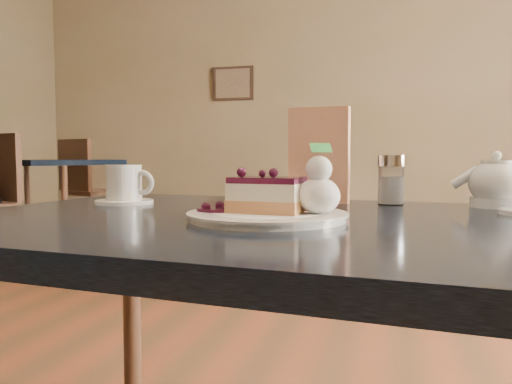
% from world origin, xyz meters
% --- Properties ---
extents(main_table, '(1.21, 0.87, 0.72)m').
position_xyz_m(main_table, '(0.16, 0.02, 0.64)').
color(main_table, black).
rests_on(main_table, ground).
extents(dessert_plate, '(0.25, 0.25, 0.01)m').
position_xyz_m(dessert_plate, '(0.15, -0.03, 0.72)').
color(dessert_plate, white).
rests_on(dessert_plate, main_table).
extents(cheesecake_slice, '(0.12, 0.09, 0.06)m').
position_xyz_m(cheesecake_slice, '(0.15, -0.03, 0.76)').
color(cheesecake_slice, '#E7A166').
rests_on(cheesecake_slice, dessert_plate).
extents(whipped_cream, '(0.07, 0.07, 0.06)m').
position_xyz_m(whipped_cream, '(0.23, -0.03, 0.76)').
color(whipped_cream, white).
rests_on(whipped_cream, dessert_plate).
extents(berry_sauce, '(0.08, 0.08, 0.01)m').
position_xyz_m(berry_sauce, '(0.07, -0.02, 0.73)').
color(berry_sauce, black).
rests_on(berry_sauce, dessert_plate).
extents(coffee_set, '(0.13, 0.12, 0.08)m').
position_xyz_m(coffee_set, '(-0.21, 0.17, 0.75)').
color(coffee_set, white).
rests_on(coffee_set, main_table).
extents(tea_set, '(0.20, 0.23, 0.10)m').
position_xyz_m(tea_set, '(0.55, 0.27, 0.76)').
color(tea_set, white).
rests_on(tea_set, main_table).
extents(menu_card, '(0.14, 0.04, 0.21)m').
position_xyz_m(menu_card, '(0.19, 0.31, 0.82)').
color(menu_card, '#FFF4BE').
rests_on(menu_card, main_table).
extents(sugar_shaker, '(0.06, 0.06, 0.11)m').
position_xyz_m(sugar_shaker, '(0.34, 0.29, 0.77)').
color(sugar_shaker, white).
rests_on(sugar_shaker, main_table).
extents(napkin_stack, '(0.12, 0.12, 0.05)m').
position_xyz_m(napkin_stack, '(0.09, 0.33, 0.74)').
color(napkin_stack, white).
rests_on(napkin_stack, main_table).
extents(bg_table_far_left, '(1.29, 1.94, 1.29)m').
position_xyz_m(bg_table_far_left, '(-2.43, 2.72, 0.07)').
color(bg_table_far_left, black).
rests_on(bg_table_far_left, ground).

